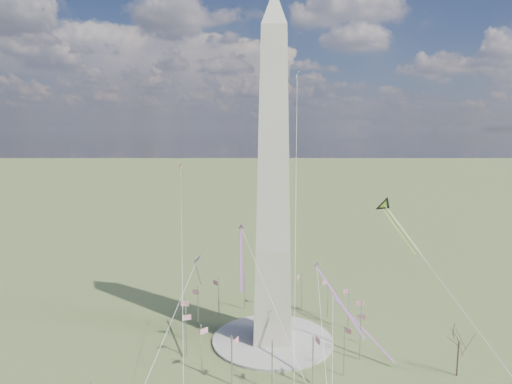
{
  "coord_description": "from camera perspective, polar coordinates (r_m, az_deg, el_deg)",
  "views": [
    {
      "loc": [
        0.37,
        -129.24,
        62.98
      ],
      "look_at": [
        -4.96,
        0.0,
        45.12
      ],
      "focal_mm": 32.0,
      "sensor_mm": 36.0,
      "label": 1
    }
  ],
  "objects": [
    {
      "name": "ground",
      "position": [
        143.77,
        2.08,
        -18.12
      ],
      "size": [
        2000.0,
        2000.0,
        0.0
      ],
      "primitive_type": "plane",
      "color": "#555C2E",
      "rests_on": "ground"
    },
    {
      "name": "plaza",
      "position": [
        143.6,
        2.08,
        -17.98
      ],
      "size": [
        36.0,
        36.0,
        0.8
      ],
      "primitive_type": "cylinder",
      "color": "#A29B94",
      "rests_on": "ground"
    },
    {
      "name": "washington_monument",
      "position": [
        130.11,
        2.18,
        1.22
      ],
      "size": [
        15.56,
        15.56,
        100.0
      ],
      "color": "beige",
      "rests_on": "plaza"
    },
    {
      "name": "flagpole_ring",
      "position": [
        140.74,
        2.09,
        -15.46
      ],
      "size": [
        54.4,
        54.4,
        13.0
      ],
      "color": "silver",
      "rests_on": "ground"
    },
    {
      "name": "tree_near",
      "position": [
        132.49,
        24.04,
        -16.42
      ],
      "size": [
        8.02,
        8.02,
        14.03
      ],
      "color": "#4B372D",
      "rests_on": "ground"
    },
    {
      "name": "kite_delta_black",
      "position": [
        144.12,
        15.98,
        -1.96
      ],
      "size": [
        11.07,
        17.21,
        14.26
      ],
      "rotation": [
        0.0,
        0.0,
        3.58
      ],
      "color": "black",
      "rests_on": "ground"
    },
    {
      "name": "kite_diamond_purple",
      "position": [
        135.04,
        -7.32,
        -8.76
      ],
      "size": [
        1.89,
        3.01,
        9.41
      ],
      "rotation": [
        0.0,
        0.0,
        2.66
      ],
      "color": "navy",
      "rests_on": "ground"
    },
    {
      "name": "kite_streamer_left",
      "position": [
        117.61,
        9.56,
        -12.0
      ],
      "size": [
        10.93,
        17.31,
        13.34
      ],
      "rotation": [
        0.0,
        0.0,
        3.68
      ],
      "color": "red",
      "rests_on": "ground"
    },
    {
      "name": "kite_streamer_mid",
      "position": [
        123.06,
        -1.87,
        -7.19
      ],
      "size": [
        2.62,
        18.99,
        13.03
      ],
      "rotation": [
        0.0,
        0.0,
        3.22
      ],
      "color": "red",
      "rests_on": "ground"
    },
    {
      "name": "kite_streamer_right",
      "position": [
        137.22,
        12.08,
        -15.09
      ],
      "size": [
        16.1,
        15.63,
        14.54
      ],
      "rotation": [
        0.0,
        0.0,
        3.94
      ],
      "color": "red",
      "rests_on": "ground"
    },
    {
      "name": "kite_small_red",
      "position": [
        166.06,
        -9.38,
        3.19
      ],
      "size": [
        1.45,
        2.13,
        4.52
      ],
      "rotation": [
        0.0,
        0.0,
        2.49
      ],
      "color": "#F43F1C",
      "rests_on": "ground"
    },
    {
      "name": "kite_small_white",
      "position": [
        175.28,
        5.16,
        14.37
      ],
      "size": [
        1.47,
        2.31,
        5.1
      ],
      "rotation": [
        0.0,
        0.0,
        2.65
      ],
      "color": "white",
      "rests_on": "ground"
    }
  ]
}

